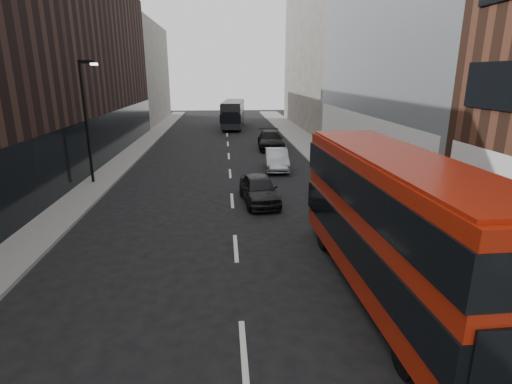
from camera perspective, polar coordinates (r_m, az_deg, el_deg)
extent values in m
cube|color=slate|center=(32.61, 9.45, 5.08)|extent=(3.00, 80.00, 0.15)
cube|color=slate|center=(32.56, -18.15, 4.46)|extent=(2.00, 80.00, 0.15)
cube|color=#90969A|center=(29.73, 20.55, 22.48)|extent=(5.00, 22.00, 20.00)
cube|color=silver|center=(28.99, 14.70, 7.03)|extent=(0.35, 21.00, 3.80)
cube|color=#615D56|center=(51.48, 9.22, 19.15)|extent=(5.00, 24.00, 18.00)
cube|color=black|center=(37.71, -22.75, 16.17)|extent=(5.00, 24.00, 14.00)
cube|color=#615D56|center=(59.08, -16.12, 15.93)|extent=(5.00, 20.00, 13.00)
cylinder|color=black|center=(25.45, -23.07, 9.01)|extent=(0.16, 0.16, 7.00)
cube|color=black|center=(25.19, -23.07, 16.74)|extent=(0.90, 0.15, 0.18)
cube|color=#FFF2CC|center=(25.07, -22.13, 16.57)|extent=(0.35, 0.22, 0.12)
cube|color=#A61D0A|center=(12.17, 19.03, -4.18)|extent=(2.62, 10.45, 3.78)
cube|color=black|center=(12.39, 18.77, -6.84)|extent=(2.74, 10.51, 1.04)
cube|color=black|center=(11.87, 19.48, 0.32)|extent=(2.74, 10.51, 1.04)
cube|color=black|center=(16.94, 11.61, 0.44)|extent=(2.01, 0.13, 1.32)
cube|color=#A61D0A|center=(11.66, 19.91, 4.70)|extent=(2.52, 10.04, 0.12)
cylinder|color=black|center=(15.36, 9.73, -6.37)|extent=(0.31, 0.95, 0.95)
cylinder|color=black|center=(16.03, 16.89, -5.89)|extent=(0.31, 0.95, 0.95)
cylinder|color=black|center=(9.96, 20.66, -21.03)|extent=(0.31, 0.95, 0.95)
cylinder|color=black|center=(10.96, 30.91, -18.70)|extent=(0.31, 0.95, 0.95)
cube|color=black|center=(50.35, -3.27, 11.15)|extent=(3.18, 10.14, 2.81)
cube|color=black|center=(50.36, -3.27, 10.95)|extent=(3.30, 10.21, 1.00)
cube|color=black|center=(45.37, -3.70, 10.51)|extent=(1.93, 0.26, 1.27)
cube|color=black|center=(55.34, -2.92, 11.58)|extent=(1.93, 0.26, 1.27)
cube|color=black|center=(50.24, -3.30, 12.78)|extent=(3.05, 9.74, 0.12)
cylinder|color=black|center=(53.72, -4.08, 10.06)|extent=(0.35, 0.93, 0.91)
cylinder|color=black|center=(53.60, -1.95, 10.07)|extent=(0.35, 0.93, 0.91)
cylinder|color=black|center=(47.40, -4.71, 9.20)|extent=(0.35, 0.93, 0.91)
cylinder|color=black|center=(47.26, -2.30, 9.22)|extent=(0.35, 0.93, 0.91)
imported|color=black|center=(20.49, 0.43, 0.43)|extent=(2.10, 4.37, 1.44)
imported|color=#989AA0|center=(27.85, 2.97, 4.69)|extent=(1.78, 4.41, 1.42)
imported|color=black|center=(35.88, 2.08, 7.45)|extent=(2.42, 5.45, 1.55)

